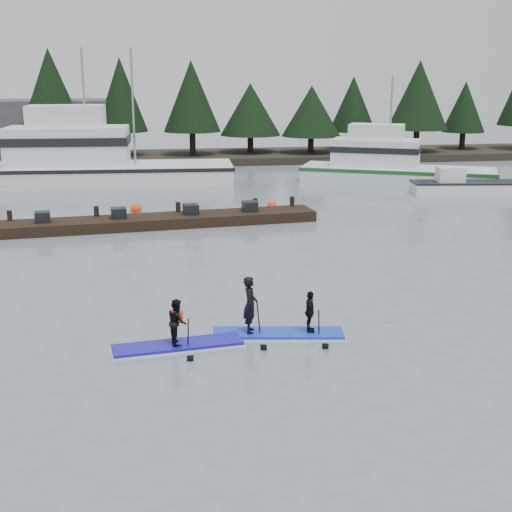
{
  "coord_description": "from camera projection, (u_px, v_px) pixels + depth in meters",
  "views": [
    {
      "loc": [
        -3.74,
        -17.74,
        7.4
      ],
      "look_at": [
        0.0,
        6.0,
        1.1
      ],
      "focal_mm": 50.0,
      "sensor_mm": 36.0,
      "label": 1
    }
  ],
  "objects": [
    {
      "name": "fishing_boat_medium",
      "position": [
        392.0,
        174.0,
        48.4
      ],
      "size": [
        13.17,
        8.73,
        7.86
      ],
      "rotation": [
        0.0,
        0.0,
        -0.44
      ],
      "color": "white",
      "rests_on": "ground"
    },
    {
      "name": "paddleboard_solo",
      "position": [
        177.0,
        334.0,
        19.44
      ],
      "size": [
        3.64,
        1.31,
        1.84
      ],
      "rotation": [
        0.0,
        0.0,
        0.13
      ],
      "color": "#1812AA",
      "rests_on": "ground"
    },
    {
      "name": "buoy_c",
      "position": [
        418.0,
        192.0,
        44.53
      ],
      "size": [
        0.64,
        0.64,
        0.64
      ],
      "primitive_type": "sphere",
      "color": "#FF390C",
      "rests_on": "ground"
    },
    {
      "name": "ground",
      "position": [
        290.0,
        350.0,
        19.39
      ],
      "size": [
        160.0,
        160.0,
        0.0
      ],
      "primitive_type": "plane",
      "color": "slate",
      "rests_on": "ground"
    },
    {
      "name": "far_shore",
      "position": [
        189.0,
        157.0,
        59.44
      ],
      "size": [
        70.0,
        8.0,
        0.6
      ],
      "primitive_type": "cube",
      "color": "#2D281E",
      "rests_on": "ground"
    },
    {
      "name": "buoy_d",
      "position": [
        272.0,
        209.0,
        39.09
      ],
      "size": [
        0.56,
        0.56,
        0.56
      ],
      "primitive_type": "sphere",
      "color": "#FF390C",
      "rests_on": "ground"
    },
    {
      "name": "buoy_b",
      "position": [
        136.0,
        212.0,
        38.2
      ],
      "size": [
        0.58,
        0.58,
        0.58
      ],
      "primitive_type": "sphere",
      "color": "#FF390C",
      "rests_on": "ground"
    },
    {
      "name": "treeline",
      "position": [
        189.0,
        161.0,
        59.52
      ],
      "size": [
        60.0,
        4.0,
        8.0
      ],
      "primitive_type": null,
      "color": "black",
      "rests_on": "ground"
    },
    {
      "name": "fishing_boat_large",
      "position": [
        93.0,
        173.0,
        47.52
      ],
      "size": [
        17.61,
        5.79,
        9.84
      ],
      "rotation": [
        0.0,
        0.0,
        -0.06
      ],
      "color": "white",
      "rests_on": "ground"
    },
    {
      "name": "paddleboard_duo",
      "position": [
        276.0,
        318.0,
        20.28
      ],
      "size": [
        3.84,
        1.54,
        2.24
      ],
      "rotation": [
        0.0,
        0.0,
        -0.15
      ],
      "color": "blue",
      "rests_on": "ground"
    },
    {
      "name": "floating_dock",
      "position": [
        161.0,
        221.0,
        34.67
      ],
      "size": [
        15.51,
        3.79,
        0.51
      ],
      "primitive_type": "cube",
      "rotation": [
        0.0,
        0.0,
        0.11
      ],
      "color": "black",
      "rests_on": "ground"
    },
    {
      "name": "waterfront_building",
      "position": [
        17.0,
        131.0,
        58.69
      ],
      "size": [
        18.0,
        6.0,
        5.0
      ],
      "primitive_type": "cube",
      "color": "#4C4C51",
      "rests_on": "ground"
    },
    {
      "name": "skiff",
      "position": [
        465.0,
        188.0,
        43.67
      ],
      "size": [
        6.65,
        2.75,
        0.75
      ],
      "primitive_type": "cube",
      "rotation": [
        0.0,
        0.0,
        -0.13
      ],
      "color": "white",
      "rests_on": "ground"
    }
  ]
}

